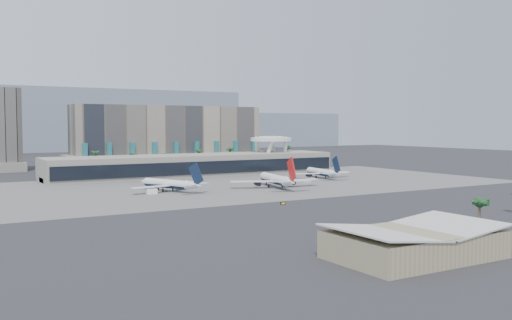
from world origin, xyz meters
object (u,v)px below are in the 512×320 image
service_vehicle_b (307,181)px  taxiway_sign (283,203)px  airliner_left (169,184)px  service_vehicle_a (152,192)px  airliner_right (322,172)px  airliner_centre (276,179)px

service_vehicle_b → taxiway_sign: (-53.66, -59.68, -0.47)m
airliner_left → service_vehicle_a: bearing=-172.8°
airliner_right → airliner_left: bearing=-161.6°
airliner_left → taxiway_sign: 63.56m
airliner_centre → service_vehicle_b: (25.40, 10.79, -2.92)m
airliner_centre → airliner_right: 54.69m
airliner_right → service_vehicle_a: airliner_right is taller
airliner_left → airliner_right: bearing=-12.4°
airliner_left → airliner_centre: size_ratio=0.83×
airliner_right → service_vehicle_b: (-21.77, -16.88, -2.35)m
taxiway_sign → airliner_centre: bearing=61.7°
airliner_left → service_vehicle_b: bearing=-22.5°
airliner_centre → taxiway_sign: bearing=-108.2°
airliner_right → service_vehicle_a: size_ratio=8.45×
service_vehicle_b → taxiway_sign: 80.26m
service_vehicle_a → airliner_centre: bearing=0.5°
service_vehicle_b → taxiway_sign: bearing=-141.4°
service_vehicle_b → service_vehicle_a: bearing=173.9°
airliner_right → service_vehicle_a: 107.60m
airliner_left → airliner_centre: bearing=-35.3°
airliner_centre → service_vehicle_a: bearing=-173.9°
airliner_right → taxiway_sign: (-75.42, -76.56, -2.81)m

